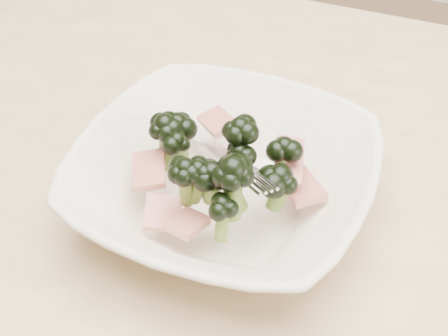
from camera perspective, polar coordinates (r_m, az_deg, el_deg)
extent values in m
cube|color=tan|center=(0.65, 3.21, -2.97)|extent=(1.20, 0.80, 0.04)
cylinder|color=tan|center=(1.33, -15.09, 2.02)|extent=(0.06, 0.06, 0.71)
imported|color=beige|center=(0.59, 0.00, -1.15)|extent=(0.29, 0.29, 0.07)
cylinder|color=#547226|center=(0.54, -3.47, -1.98)|extent=(0.02, 0.02, 0.04)
ellipsoid|color=black|center=(0.53, -3.59, -0.03)|extent=(0.03, 0.03, 0.03)
cylinder|color=#547226|center=(0.55, 1.38, 0.07)|extent=(0.02, 0.01, 0.03)
ellipsoid|color=black|center=(0.54, 1.41, 1.52)|extent=(0.03, 0.03, 0.02)
cylinder|color=#547226|center=(0.54, 0.91, -2.28)|extent=(0.02, 0.02, 0.05)
ellipsoid|color=black|center=(0.52, 0.94, -0.24)|extent=(0.03, 0.03, 0.03)
cylinder|color=#547226|center=(0.54, -2.35, -1.82)|extent=(0.02, 0.01, 0.04)
ellipsoid|color=black|center=(0.53, -2.41, -0.09)|extent=(0.03, 0.03, 0.02)
cylinder|color=#547226|center=(0.56, 5.03, -2.37)|extent=(0.02, 0.02, 0.04)
ellipsoid|color=black|center=(0.54, 5.16, -0.79)|extent=(0.04, 0.04, 0.03)
cylinder|color=#547226|center=(0.60, -4.19, 2.37)|extent=(0.02, 0.02, 0.03)
ellipsoid|color=black|center=(0.59, -4.30, 4.02)|extent=(0.04, 0.04, 0.03)
cylinder|color=#547226|center=(0.54, -1.10, -2.12)|extent=(0.02, 0.02, 0.04)
ellipsoid|color=black|center=(0.53, -1.13, -0.43)|extent=(0.04, 0.04, 0.03)
cylinder|color=#547226|center=(0.55, 1.44, 1.87)|extent=(0.02, 0.01, 0.04)
ellipsoid|color=black|center=(0.53, 1.48, 3.71)|extent=(0.03, 0.03, 0.03)
cylinder|color=#547226|center=(0.58, -4.22, 1.31)|extent=(0.02, 0.01, 0.03)
ellipsoid|color=black|center=(0.57, -4.31, 2.54)|extent=(0.03, 0.03, 0.02)
cylinder|color=#547226|center=(0.60, -5.28, 1.88)|extent=(0.02, 0.03, 0.05)
ellipsoid|color=black|center=(0.58, -5.45, 3.98)|extent=(0.04, 0.04, 0.03)
cylinder|color=#547226|center=(0.58, 5.39, 0.13)|extent=(0.02, 0.02, 0.04)
ellipsoid|color=black|center=(0.56, 5.54, 1.94)|extent=(0.03, 0.03, 0.03)
cylinder|color=#547226|center=(0.62, -4.02, 2.52)|extent=(0.01, 0.02, 0.03)
ellipsoid|color=black|center=(0.61, -4.10, 3.84)|extent=(0.03, 0.03, 0.02)
cylinder|color=#547226|center=(0.53, 0.79, -2.53)|extent=(0.02, 0.02, 0.05)
ellipsoid|color=black|center=(0.51, 0.83, -0.13)|extent=(0.04, 0.04, 0.03)
cylinder|color=#547226|center=(0.53, -0.15, -4.98)|extent=(0.01, 0.02, 0.04)
ellipsoid|color=black|center=(0.51, -0.15, -3.31)|extent=(0.03, 0.03, 0.02)
cube|color=maroon|center=(0.56, -5.60, -4.07)|extent=(0.04, 0.05, 0.02)
cube|color=maroon|center=(0.58, -6.89, -0.17)|extent=(0.05, 0.05, 0.01)
cube|color=maroon|center=(0.54, -3.38, -5.08)|extent=(0.03, 0.04, 0.01)
cube|color=maroon|center=(0.62, -0.62, 4.26)|extent=(0.05, 0.05, 0.02)
cube|color=maroon|center=(0.58, 5.94, 0.71)|extent=(0.04, 0.06, 0.02)
cube|color=maroon|center=(0.59, 6.99, -1.63)|extent=(0.06, 0.06, 0.02)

